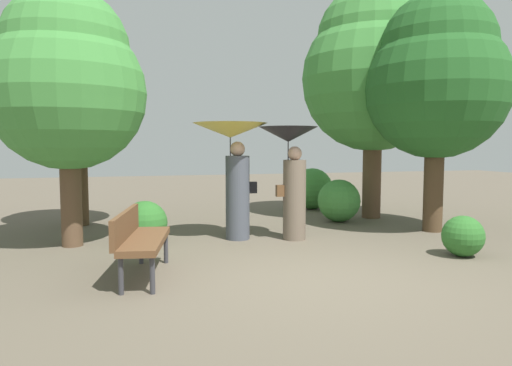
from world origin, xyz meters
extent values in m
plane|color=brown|center=(0.00, 0.00, 0.00)|extent=(40.00, 40.00, 0.00)
cylinder|color=#474C56|center=(-0.47, 2.53, 0.73)|extent=(0.42, 0.42, 1.46)
sphere|color=tan|center=(-0.47, 2.53, 1.57)|extent=(0.26, 0.26, 0.26)
cylinder|color=#333338|center=(-0.60, 2.53, 1.36)|extent=(0.02, 0.02, 0.82)
cone|color=#D8C64C|center=(-0.60, 2.53, 1.89)|extent=(1.28, 1.28, 0.25)
cube|color=black|center=(-0.20, 2.52, 0.90)|extent=(0.14, 0.10, 0.20)
cylinder|color=#6B5B4C|center=(0.47, 2.24, 0.69)|extent=(0.40, 0.40, 1.39)
sphere|color=tan|center=(0.47, 2.24, 1.50)|extent=(0.25, 0.25, 0.25)
cylinder|color=#333338|center=(0.35, 2.24, 1.30)|extent=(0.02, 0.02, 0.79)
cone|color=black|center=(0.35, 2.24, 1.83)|extent=(1.01, 1.01, 0.26)
cube|color=brown|center=(0.21, 2.25, 0.86)|extent=(0.14, 0.10, 0.20)
cylinder|color=#38383D|center=(-2.07, -0.13, 0.22)|extent=(0.06, 0.06, 0.44)
cylinder|color=#38383D|center=(-2.40, -0.06, 0.22)|extent=(0.06, 0.06, 0.44)
cylinder|color=#38383D|center=(-1.82, 1.19, 0.22)|extent=(0.06, 0.06, 0.44)
cylinder|color=#38383D|center=(-2.15, 1.25, 0.22)|extent=(0.06, 0.06, 0.44)
cube|color=brown|center=(-2.11, 0.56, 0.46)|extent=(0.71, 1.56, 0.08)
cube|color=brown|center=(-2.34, 0.61, 0.66)|extent=(0.34, 1.48, 0.35)
cylinder|color=#4C3823|center=(-3.26, 4.74, 1.60)|extent=(0.32, 0.32, 3.21)
sphere|color=#2D6B28|center=(-3.26, 4.74, 2.40)|extent=(2.25, 2.25, 2.25)
sphere|color=#2D6B28|center=(-3.26, 4.74, 3.05)|extent=(1.80, 1.80, 1.80)
cylinder|color=brown|center=(3.00, 4.04, 2.07)|extent=(0.41, 0.41, 4.14)
sphere|color=#428C3D|center=(3.00, 4.04, 3.10)|extent=(3.19, 3.19, 3.19)
sphere|color=#428C3D|center=(3.00, 4.04, 3.93)|extent=(2.55, 2.55, 2.55)
cylinder|color=brown|center=(-3.20, 2.71, 1.65)|extent=(0.33, 0.33, 3.30)
sphere|color=#428C3D|center=(-3.20, 2.71, 2.47)|extent=(2.46, 2.46, 2.46)
sphere|color=#428C3D|center=(-3.20, 2.71, 3.13)|extent=(1.97, 1.97, 1.97)
cylinder|color=#4C3823|center=(3.28, 2.24, 1.80)|extent=(0.36, 0.36, 3.60)
sphere|color=#235B23|center=(3.28, 2.24, 2.70)|extent=(2.62, 2.62, 2.62)
sphere|color=#235B23|center=(3.28, 2.24, 3.42)|extent=(2.10, 2.10, 2.10)
sphere|color=#2D6B28|center=(2.44, 0.40, 0.30)|extent=(0.61, 0.61, 0.61)
sphere|color=#428C3D|center=(2.04, 3.72, 0.46)|extent=(0.91, 0.91, 0.91)
sphere|color=#2D6B28|center=(-2.06, 2.40, 0.37)|extent=(0.74, 0.74, 0.74)
sphere|color=#428C3D|center=(2.25, 5.71, 0.53)|extent=(1.05, 1.05, 1.05)
camera|label=1|loc=(-2.29, -5.19, 1.64)|focal=32.11mm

